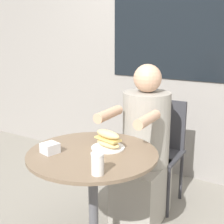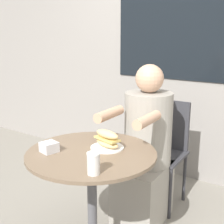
{
  "view_description": "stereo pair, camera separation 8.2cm",
  "coord_description": "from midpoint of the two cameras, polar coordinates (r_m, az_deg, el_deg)",
  "views": [
    {
      "loc": [
        1.03,
        -1.41,
        1.42
      ],
      "look_at": [
        0.0,
        0.22,
        0.93
      ],
      "focal_mm": 50.0,
      "sensor_mm": 36.0,
      "label": 1
    },
    {
      "loc": [
        1.1,
        -1.36,
        1.42
      ],
      "look_at": [
        0.0,
        0.22,
        0.93
      ],
      "focal_mm": 50.0,
      "sensor_mm": 36.0,
      "label": 2
    }
  ],
  "objects": [
    {
      "name": "seated_diner",
      "position": [
        2.39,
        4.81,
        -7.85
      ],
      "size": [
        0.37,
        0.64,
        1.2
      ],
      "rotation": [
        0.0,
        0.0,
        3.19
      ],
      "color": "gray",
      "rests_on": "ground_plane"
    },
    {
      "name": "storefront_wall",
      "position": [
        3.07,
        12.46,
        13.63
      ],
      "size": [
        8.0,
        0.09,
        2.8
      ],
      "color": "gray",
      "rests_on": "ground_plane"
    },
    {
      "name": "diner_chair",
      "position": [
        2.68,
        8.16,
        -5.42
      ],
      "size": [
        0.4,
        0.4,
        0.87
      ],
      "rotation": [
        0.0,
        0.0,
        3.19
      ],
      "color": "#333338",
      "rests_on": "ground_plane"
    },
    {
      "name": "cafe_table",
      "position": [
        1.95,
        -4.71,
        -12.51
      ],
      "size": [
        0.78,
        0.78,
        0.73
      ],
      "color": "brown",
      "rests_on": "ground_plane"
    },
    {
      "name": "sandwich_on_plate",
      "position": [
        1.91,
        -1.97,
        -5.25
      ],
      "size": [
        0.21,
        0.21,
        0.11
      ],
      "rotation": [
        0.0,
        0.0,
        -0.23
      ],
      "color": "white",
      "rests_on": "cafe_table"
    },
    {
      "name": "drink_cup",
      "position": [
        1.57,
        -4.16,
        -9.41
      ],
      "size": [
        0.07,
        0.07,
        0.11
      ],
      "color": "silver",
      "rests_on": "cafe_table"
    },
    {
      "name": "napkin_box",
      "position": [
        1.89,
        -12.5,
        -6.46
      ],
      "size": [
        0.11,
        0.11,
        0.06
      ],
      "rotation": [
        0.0,
        0.0,
        -0.22
      ],
      "color": "silver",
      "rests_on": "cafe_table"
    }
  ]
}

